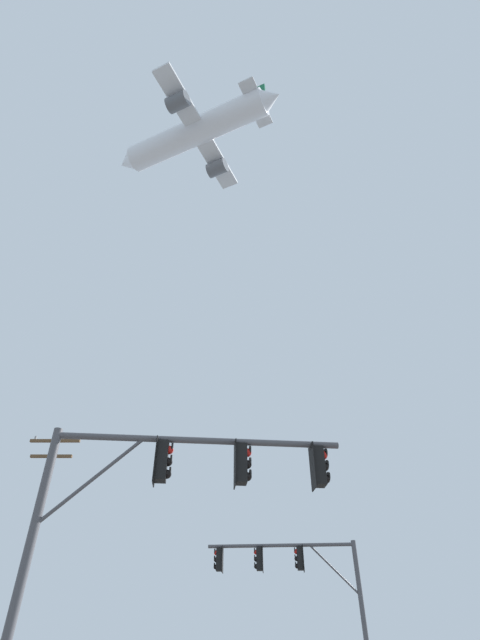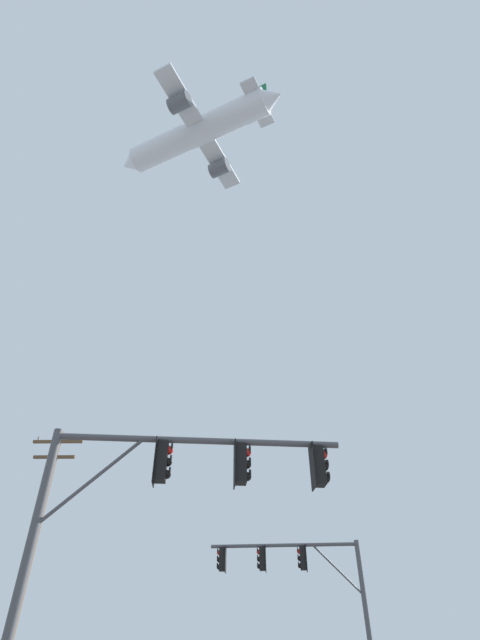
{
  "view_description": "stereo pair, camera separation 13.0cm",
  "coord_description": "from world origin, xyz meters",
  "px_view_note": "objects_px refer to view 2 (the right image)",
  "views": [
    {
      "loc": [
        -0.75,
        -3.47,
        1.59
      ],
      "look_at": [
        -0.84,
        15.43,
        15.61
      ],
      "focal_mm": 26.07,
      "sensor_mm": 36.0,
      "label": 1
    },
    {
      "loc": [
        -0.62,
        -3.47,
        1.59
      ],
      "look_at": [
        -0.84,
        15.43,
        15.61
      ],
      "focal_mm": 26.07,
      "sensor_mm": 36.0,
      "label": 2
    }
  ],
  "objects_px": {
    "signal_pole_far": "(299,575)",
    "utility_pole": "(33,545)",
    "signal_pole_near": "(168,490)",
    "airplane": "(198,133)"
  },
  "relations": [
    {
      "from": "signal_pole_far",
      "to": "utility_pole",
      "type": "bearing_deg",
      "value": -166.78
    },
    {
      "from": "signal_pole_near",
      "to": "signal_pole_far",
      "type": "height_order",
      "value": "signal_pole_near"
    },
    {
      "from": "signal_pole_far",
      "to": "airplane",
      "type": "relative_size",
      "value": 0.3
    },
    {
      "from": "signal_pole_far",
      "to": "utility_pole",
      "type": "relative_size",
      "value": 0.64
    },
    {
      "from": "signal_pole_far",
      "to": "signal_pole_near",
      "type": "bearing_deg",
      "value": -108.54
    },
    {
      "from": "signal_pole_near",
      "to": "utility_pole",
      "type": "bearing_deg",
      "value": 125.48
    },
    {
      "from": "signal_pole_far",
      "to": "airplane",
      "type": "bearing_deg",
      "value": 128.62
    },
    {
      "from": "utility_pole",
      "to": "airplane",
      "type": "bearing_deg",
      "value": 77.43
    },
    {
      "from": "signal_pole_near",
      "to": "airplane",
      "type": "height_order",
      "value": "airplane"
    },
    {
      "from": "signal_pole_near",
      "to": "utility_pole",
      "type": "distance_m",
      "value": 11.45
    }
  ]
}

